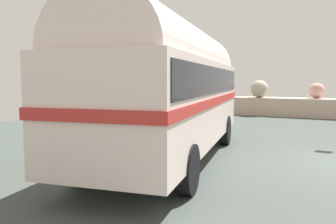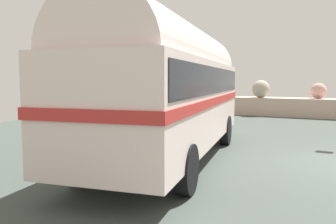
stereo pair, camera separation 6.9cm
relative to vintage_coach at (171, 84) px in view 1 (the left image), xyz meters
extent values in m
cube|color=#B3AF89|center=(-8.24, 13.58, -0.56)|extent=(1.10, 1.10, 0.79)
cube|color=#C09D93|center=(-4.20, 12.99, -0.51)|extent=(1.30, 1.28, 0.88)
sphere|color=#BBAA96|center=(-0.55, 12.91, -0.42)|extent=(1.06, 1.06, 1.06)
sphere|color=#D29A8F|center=(2.62, 13.54, -0.50)|extent=(0.89, 0.89, 0.89)
cylinder|color=black|center=(-1.56, 2.36, -1.55)|extent=(0.45, 0.99, 0.96)
cylinder|color=black|center=(0.62, 2.76, -1.55)|extent=(0.45, 0.99, 0.96)
cylinder|color=black|center=(-0.61, -2.77, -1.55)|extent=(0.45, 0.99, 0.96)
cylinder|color=black|center=(1.56, -2.37, -1.55)|extent=(0.45, 0.99, 0.96)
cube|color=silver|center=(0.00, 0.00, -0.48)|extent=(3.88, 8.70, 2.10)
cylinder|color=silver|center=(0.00, 0.00, 0.57)|extent=(3.62, 8.33, 2.20)
cube|color=#B72C28|center=(0.00, 0.00, -0.42)|extent=(3.94, 8.79, 0.20)
cube|color=black|center=(0.00, 0.00, 0.10)|extent=(3.85, 8.37, 0.64)
cube|color=silver|center=(-0.77, 4.20, -1.35)|extent=(2.27, 0.57, 0.28)
camera|label=1|loc=(4.10, -8.03, 0.10)|focal=36.39mm
camera|label=2|loc=(4.16, -8.00, 0.10)|focal=36.39mm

